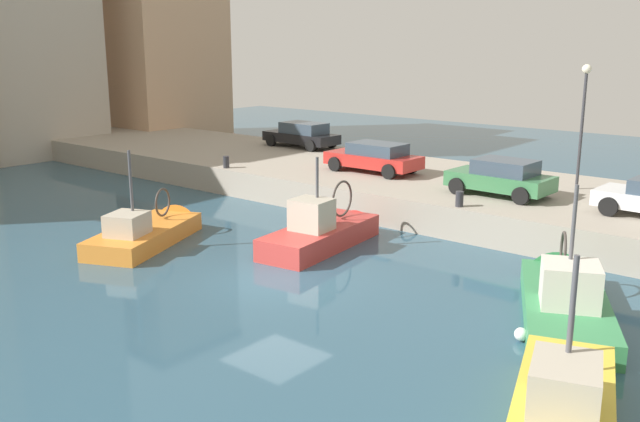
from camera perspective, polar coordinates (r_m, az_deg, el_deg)
The scene contains 13 objects.
water_surface at distance 20.95m, azimuth -3.63°, elevation -5.61°, with size 80.00×80.00×0.00m, color #2D5166.
quay_wall at distance 29.87m, azimuth 11.66°, elevation 1.22°, with size 9.00×56.00×1.20m, color #9E9384.
fishing_boat_orange at distance 25.51m, azimuth -13.58°, elevation -2.20°, with size 6.00×3.99×4.29m.
fishing_boat_green at distance 19.58m, azimuth 19.14°, elevation -7.36°, with size 6.88×4.62×4.45m.
fishing_boat_red at distance 24.34m, azimuth 0.45°, elevation -2.46°, with size 6.07×2.39×3.97m.
fishing_boat_yellow at distance 14.23m, azimuth 19.10°, elevation -15.56°, with size 5.98×3.33×4.20m.
parked_car_red at distance 31.20m, azimuth 4.43°, elevation 4.40°, with size 1.99×4.28×1.32m.
parked_car_green at distance 27.24m, azimuth 14.52°, elevation 2.68°, with size 2.09×3.89×1.38m.
parked_car_black at distance 38.51m, azimuth -1.47°, elevation 6.23°, with size 2.02×4.41×1.36m.
mooring_bollard_mid at distance 25.19m, azimuth 11.26°, elevation 0.96°, with size 0.28×0.28×0.55m, color #2D2D33.
mooring_bollard_north at distance 32.52m, azimuth -7.63°, elevation 3.96°, with size 0.28×0.28×0.55m, color #2D2D33.
quay_streetlamp at distance 29.04m, azimuth 20.62°, elevation 7.98°, with size 0.36×0.36×4.83m.
waterfront_building_west at distance 51.34m, azimuth -13.34°, elevation 14.27°, with size 7.68×7.84×15.40m.
Camera 1 is at (-14.31, -13.63, 6.93)m, focal length 39.40 mm.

